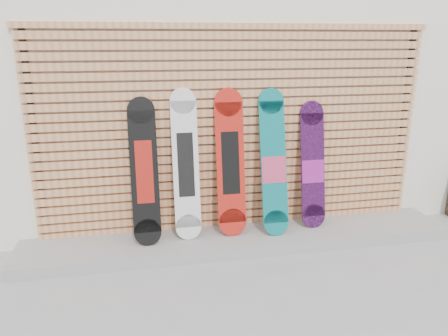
{
  "coord_description": "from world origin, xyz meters",
  "views": [
    {
      "loc": [
        -1.18,
        -3.51,
        2.14
      ],
      "look_at": [
        -0.31,
        0.75,
        0.85
      ],
      "focal_mm": 35.0,
      "sensor_mm": 36.0,
      "label": 1
    }
  ],
  "objects_px": {
    "snowboard_0": "(144,172)",
    "snowboard_3": "(274,163)",
    "snowboard_1": "(186,165)",
    "snowboard_4": "(313,166)",
    "snowboard_2": "(230,163)"
  },
  "relations": [
    {
      "from": "snowboard_0",
      "to": "snowboard_2",
      "type": "height_order",
      "value": "snowboard_2"
    },
    {
      "from": "snowboard_1",
      "to": "snowboard_4",
      "type": "relative_size",
      "value": 1.12
    },
    {
      "from": "snowboard_0",
      "to": "snowboard_2",
      "type": "bearing_deg",
      "value": 1.74
    },
    {
      "from": "snowboard_1",
      "to": "snowboard_3",
      "type": "distance_m",
      "value": 0.93
    },
    {
      "from": "snowboard_4",
      "to": "snowboard_3",
      "type": "bearing_deg",
      "value": -173.09
    },
    {
      "from": "snowboard_0",
      "to": "snowboard_2",
      "type": "xyz_separation_m",
      "value": [
        0.89,
        0.03,
        0.03
      ]
    },
    {
      "from": "snowboard_0",
      "to": "snowboard_3",
      "type": "height_order",
      "value": "snowboard_3"
    },
    {
      "from": "snowboard_3",
      "to": "snowboard_4",
      "type": "xyz_separation_m",
      "value": [
        0.47,
        0.06,
        -0.07
      ]
    },
    {
      "from": "snowboard_3",
      "to": "snowboard_4",
      "type": "distance_m",
      "value": 0.48
    },
    {
      "from": "snowboard_0",
      "to": "snowboard_4",
      "type": "relative_size",
      "value": 1.07
    },
    {
      "from": "snowboard_0",
      "to": "snowboard_3",
      "type": "bearing_deg",
      "value": -0.73
    },
    {
      "from": "snowboard_0",
      "to": "snowboard_4",
      "type": "xyz_separation_m",
      "value": [
        1.82,
        0.04,
        -0.05
      ]
    },
    {
      "from": "snowboard_1",
      "to": "snowboard_2",
      "type": "distance_m",
      "value": 0.47
    },
    {
      "from": "snowboard_4",
      "to": "snowboard_2",
      "type": "bearing_deg",
      "value": -179.23
    },
    {
      "from": "snowboard_2",
      "to": "snowboard_0",
      "type": "bearing_deg",
      "value": -178.26
    }
  ]
}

